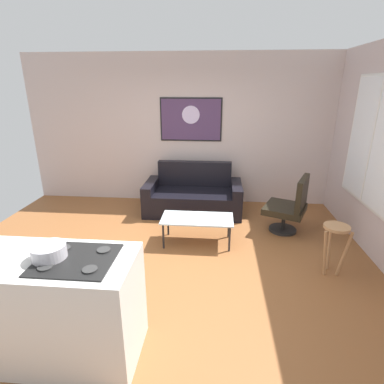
{
  "coord_description": "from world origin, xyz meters",
  "views": [
    {
      "loc": [
        0.5,
        -3.43,
        2.22
      ],
      "look_at": [
        0.12,
        0.9,
        0.7
      ],
      "focal_mm": 28.5,
      "sensor_mm": 36.0,
      "label": 1
    }
  ],
  "objects_px": {
    "armchair": "(290,206)",
    "bar_stool": "(335,238)",
    "coffee_table": "(197,220)",
    "wall_painting": "(191,120)",
    "couch": "(193,197)",
    "mixing_bowl": "(49,252)"
  },
  "relations": [
    {
      "from": "armchair",
      "to": "bar_stool",
      "type": "distance_m",
      "value": 1.16
    },
    {
      "from": "coffee_table",
      "to": "armchair",
      "type": "relative_size",
      "value": 1.13
    },
    {
      "from": "coffee_table",
      "to": "bar_stool",
      "type": "bearing_deg",
      "value": -20.52
    },
    {
      "from": "couch",
      "to": "bar_stool",
      "type": "xyz_separation_m",
      "value": [
        1.86,
        -1.85,
        0.21
      ]
    },
    {
      "from": "bar_stool",
      "to": "couch",
      "type": "bearing_deg",
      "value": 135.26
    },
    {
      "from": "couch",
      "to": "armchair",
      "type": "height_order",
      "value": "armchair"
    },
    {
      "from": "couch",
      "to": "coffee_table",
      "type": "distance_m",
      "value": 1.22
    },
    {
      "from": "armchair",
      "to": "mixing_bowl",
      "type": "height_order",
      "value": "mixing_bowl"
    },
    {
      "from": "mixing_bowl",
      "to": "coffee_table",
      "type": "bearing_deg",
      "value": 64.0
    },
    {
      "from": "coffee_table",
      "to": "wall_painting",
      "type": "bearing_deg",
      "value": 98.14
    },
    {
      "from": "couch",
      "to": "mixing_bowl",
      "type": "xyz_separation_m",
      "value": [
        -0.85,
        -3.28,
        0.71
      ]
    },
    {
      "from": "coffee_table",
      "to": "armchair",
      "type": "bearing_deg",
      "value": 18.71
    },
    {
      "from": "couch",
      "to": "wall_painting",
      "type": "distance_m",
      "value": 1.45
    },
    {
      "from": "armchair",
      "to": "mixing_bowl",
      "type": "xyz_separation_m",
      "value": [
        -2.44,
        -2.56,
        0.55
      ]
    },
    {
      "from": "coffee_table",
      "to": "wall_painting",
      "type": "height_order",
      "value": "wall_painting"
    },
    {
      "from": "bar_stool",
      "to": "wall_painting",
      "type": "height_order",
      "value": "wall_painting"
    },
    {
      "from": "bar_stool",
      "to": "mixing_bowl",
      "type": "relative_size",
      "value": 2.45
    },
    {
      "from": "wall_painting",
      "to": "coffee_table",
      "type": "bearing_deg",
      "value": -81.86
    },
    {
      "from": "armchair",
      "to": "couch",
      "type": "bearing_deg",
      "value": 155.34
    },
    {
      "from": "armchair",
      "to": "bar_stool",
      "type": "xyz_separation_m",
      "value": [
        0.28,
        -1.12,
        0.05
      ]
    },
    {
      "from": "armchair",
      "to": "bar_stool",
      "type": "bearing_deg",
      "value": -75.87
    },
    {
      "from": "coffee_table",
      "to": "wall_painting",
      "type": "xyz_separation_m",
      "value": [
        -0.25,
        1.76,
        1.25
      ]
    }
  ]
}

